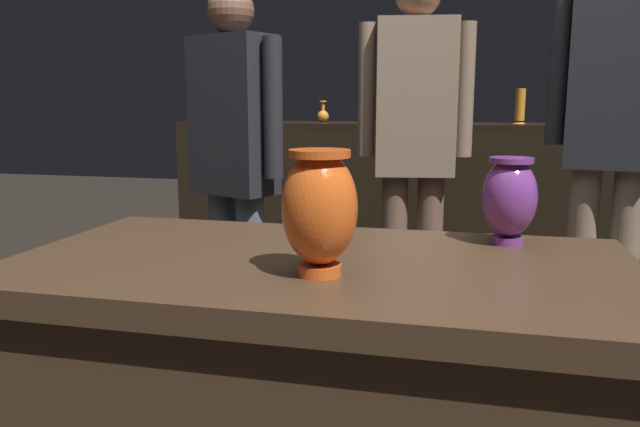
{
  "coord_description": "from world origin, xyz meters",
  "views": [
    {
      "loc": [
        0.27,
        -1.13,
        1.1
      ],
      "look_at": [
        0.01,
        -0.06,
        0.9
      ],
      "focal_mm": 34.63,
      "sensor_mm": 36.0,
      "label": 1
    }
  ],
  "objects_px": {
    "shelf_vase_left": "(323,115)",
    "vase_centerpiece": "(320,208)",
    "shelf_vase_center": "(419,105)",
    "shelf_vase_far_right": "(630,110)",
    "visitor_near_left": "(234,158)",
    "shelf_vase_right": "(520,107)",
    "visitor_center_back": "(414,138)",
    "vase_tall_behind": "(510,197)",
    "visitor_near_right": "(613,122)",
    "shelf_vase_far_left": "(229,112)"
  },
  "relations": [
    {
      "from": "shelf_vase_far_right",
      "to": "visitor_near_left",
      "type": "height_order",
      "value": "visitor_near_left"
    },
    {
      "from": "shelf_vase_right",
      "to": "visitor_center_back",
      "type": "relative_size",
      "value": 0.11
    },
    {
      "from": "shelf_vase_center",
      "to": "shelf_vase_right",
      "type": "distance_m",
      "value": 0.52
    },
    {
      "from": "vase_centerpiece",
      "to": "shelf_vase_left",
      "type": "xyz_separation_m",
      "value": [
        -0.55,
        2.33,
        0.11
      ]
    },
    {
      "from": "vase_tall_behind",
      "to": "shelf_vase_right",
      "type": "height_order",
      "value": "shelf_vase_right"
    },
    {
      "from": "visitor_near_right",
      "to": "shelf_vase_far_right",
      "type": "bearing_deg",
      "value": -95.25
    },
    {
      "from": "visitor_near_left",
      "to": "shelf_vase_right",
      "type": "bearing_deg",
      "value": -111.52
    },
    {
      "from": "vase_centerpiece",
      "to": "shelf_vase_left",
      "type": "bearing_deg",
      "value": 103.14
    },
    {
      "from": "shelf_vase_left",
      "to": "shelf_vase_right",
      "type": "relative_size",
      "value": 0.65
    },
    {
      "from": "shelf_vase_right",
      "to": "visitor_near_left",
      "type": "relative_size",
      "value": 0.12
    },
    {
      "from": "shelf_vase_left",
      "to": "visitor_near_right",
      "type": "bearing_deg",
      "value": -33.83
    },
    {
      "from": "vase_centerpiece",
      "to": "shelf_vase_right",
      "type": "xyz_separation_m",
      "value": [
        0.49,
        2.36,
        0.15
      ]
    },
    {
      "from": "vase_tall_behind",
      "to": "visitor_near_left",
      "type": "distance_m",
      "value": 1.31
    },
    {
      "from": "shelf_vase_right",
      "to": "shelf_vase_far_right",
      "type": "bearing_deg",
      "value": -2.44
    },
    {
      "from": "visitor_near_right",
      "to": "visitor_near_left",
      "type": "distance_m",
      "value": 1.42
    },
    {
      "from": "vase_centerpiece",
      "to": "visitor_center_back",
      "type": "bearing_deg",
      "value": 89.06
    },
    {
      "from": "vase_centerpiece",
      "to": "visitor_center_back",
      "type": "distance_m",
      "value": 1.57
    },
    {
      "from": "vase_tall_behind",
      "to": "visitor_center_back",
      "type": "xyz_separation_m",
      "value": [
        -0.31,
        1.24,
        0.05
      ]
    },
    {
      "from": "shelf_vase_far_right",
      "to": "shelf_vase_left",
      "type": "bearing_deg",
      "value": -180.0
    },
    {
      "from": "visitor_near_right",
      "to": "visitor_near_left",
      "type": "bearing_deg",
      "value": 21.2
    },
    {
      "from": "vase_centerpiece",
      "to": "visitor_near_right",
      "type": "height_order",
      "value": "visitor_near_right"
    },
    {
      "from": "visitor_near_right",
      "to": "visitor_near_left",
      "type": "relative_size",
      "value": 1.14
    },
    {
      "from": "shelf_vase_far_left",
      "to": "visitor_center_back",
      "type": "xyz_separation_m",
      "value": [
        1.09,
        -0.68,
        -0.09
      ]
    },
    {
      "from": "vase_centerpiece",
      "to": "shelf_vase_center",
      "type": "distance_m",
      "value": 2.37
    },
    {
      "from": "vase_centerpiece",
      "to": "visitor_near_left",
      "type": "relative_size",
      "value": 0.15
    },
    {
      "from": "shelf_vase_far_right",
      "to": "visitor_center_back",
      "type": "distance_m",
      "value": 1.26
    },
    {
      "from": "shelf_vase_far_left",
      "to": "visitor_center_back",
      "type": "distance_m",
      "value": 1.29
    },
    {
      "from": "vase_centerpiece",
      "to": "visitor_near_right",
      "type": "relative_size",
      "value": 0.13
    },
    {
      "from": "vase_centerpiece",
      "to": "shelf_vase_left",
      "type": "distance_m",
      "value": 2.4
    },
    {
      "from": "shelf_vase_center",
      "to": "visitor_center_back",
      "type": "height_order",
      "value": "visitor_center_back"
    },
    {
      "from": "shelf_vase_right",
      "to": "visitor_near_right",
      "type": "distance_m",
      "value": 0.94
    },
    {
      "from": "shelf_vase_center",
      "to": "shelf_vase_far_left",
      "type": "xyz_separation_m",
      "value": [
        -1.04,
        -0.12,
        -0.04
      ]
    },
    {
      "from": "shelf_vase_left",
      "to": "visitor_near_left",
      "type": "relative_size",
      "value": 0.08
    },
    {
      "from": "vase_centerpiece",
      "to": "visitor_near_left",
      "type": "height_order",
      "value": "visitor_near_left"
    },
    {
      "from": "vase_tall_behind",
      "to": "vase_centerpiece",
      "type": "bearing_deg",
      "value": -135.5
    },
    {
      "from": "shelf_vase_left",
      "to": "vase_centerpiece",
      "type": "bearing_deg",
      "value": -76.86
    },
    {
      "from": "vase_centerpiece",
      "to": "shelf_vase_center",
      "type": "bearing_deg",
      "value": 90.61
    },
    {
      "from": "visitor_near_left",
      "to": "vase_tall_behind",
      "type": "bearing_deg",
      "value": 160.62
    },
    {
      "from": "vase_centerpiece",
      "to": "shelf_vase_left",
      "type": "height_order",
      "value": "shelf_vase_left"
    },
    {
      "from": "shelf_vase_far_right",
      "to": "visitor_near_left",
      "type": "relative_size",
      "value": 0.08
    },
    {
      "from": "visitor_center_back",
      "to": "visitor_near_left",
      "type": "height_order",
      "value": "visitor_center_back"
    },
    {
      "from": "vase_tall_behind",
      "to": "visitor_center_back",
      "type": "bearing_deg",
      "value": 104.07
    },
    {
      "from": "vase_tall_behind",
      "to": "shelf_vase_left",
      "type": "bearing_deg",
      "value": 113.71
    },
    {
      "from": "visitor_near_left",
      "to": "shelf_vase_center",
      "type": "bearing_deg",
      "value": -94.77
    },
    {
      "from": "shelf_vase_center",
      "to": "visitor_near_left",
      "type": "height_order",
      "value": "visitor_near_left"
    },
    {
      "from": "vase_centerpiece",
      "to": "shelf_vase_far_left",
      "type": "xyz_separation_m",
      "value": [
        -1.07,
        2.25,
        0.12
      ]
    },
    {
      "from": "visitor_near_right",
      "to": "visitor_near_left",
      "type": "height_order",
      "value": "visitor_near_right"
    },
    {
      "from": "shelf_vase_center",
      "to": "visitor_near_left",
      "type": "relative_size",
      "value": 0.1
    },
    {
      "from": "shelf_vase_center",
      "to": "visitor_near_right",
      "type": "distance_m",
      "value": 1.2
    },
    {
      "from": "vase_tall_behind",
      "to": "shelf_vase_left",
      "type": "height_order",
      "value": "shelf_vase_left"
    }
  ]
}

